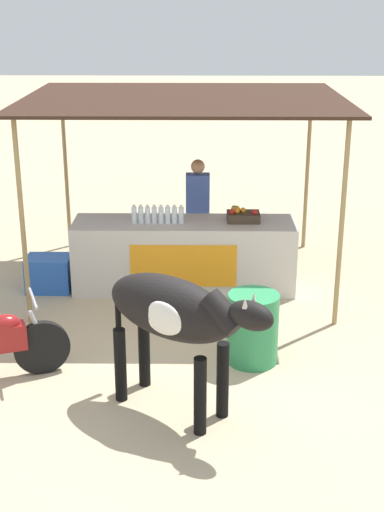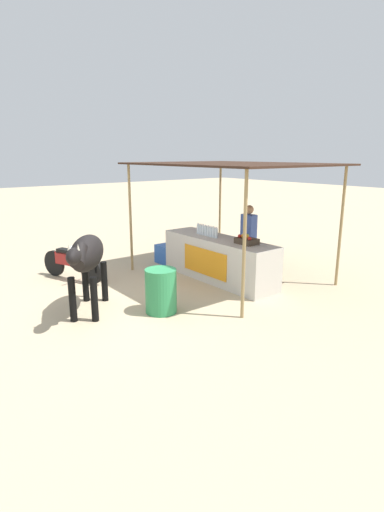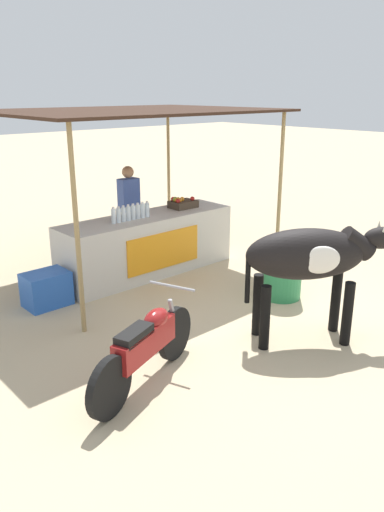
{
  "view_description": "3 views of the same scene",
  "coord_description": "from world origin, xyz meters",
  "views": [
    {
      "loc": [
        0.22,
        -6.97,
        3.84
      ],
      "look_at": [
        0.12,
        1.36,
        0.78
      ],
      "focal_mm": 50.0,
      "sensor_mm": 36.0,
      "label": 1
    },
    {
      "loc": [
        6.43,
        -3.64,
        2.76
      ],
      "look_at": [
        0.41,
        1.11,
        0.8
      ],
      "focal_mm": 28.0,
      "sensor_mm": 36.0,
      "label": 2
    },
    {
      "loc": [
        -4.66,
        -4.0,
        2.86
      ],
      "look_at": [
        -0.46,
        0.63,
        0.78
      ],
      "focal_mm": 35.0,
      "sensor_mm": 36.0,
      "label": 3
    }
  ],
  "objects": [
    {
      "name": "ground_plane",
      "position": [
        0.0,
        0.0,
        0.0
      ],
      "size": [
        60.0,
        60.0,
        0.0
      ],
      "primitive_type": "plane",
      "color": "tan"
    },
    {
      "name": "stall_counter",
      "position": [
        0.0,
        2.2,
        0.48
      ],
      "size": [
        3.0,
        0.82,
        0.96
      ],
      "color": "beige",
      "rests_on": "ground"
    },
    {
      "name": "stall_awning",
      "position": [
        0.0,
        2.5,
        2.48
      ],
      "size": [
        4.2,
        3.2,
        2.58
      ],
      "color": "#382319",
      "rests_on": "ground"
    },
    {
      "name": "water_bottle_row",
      "position": [
        -0.35,
        2.15,
        1.07
      ],
      "size": [
        0.7,
        0.07,
        0.25
      ],
      "color": "silver",
      "rests_on": "stall_counter"
    },
    {
      "name": "fruit_crate",
      "position": [
        0.79,
        2.25,
        1.04
      ],
      "size": [
        0.44,
        0.32,
        0.18
      ],
      "color": "#3F3326",
      "rests_on": "stall_counter"
    },
    {
      "name": "vendor_behind_counter",
      "position": [
        0.18,
        2.95,
        0.85
      ],
      "size": [
        0.34,
        0.22,
        1.65
      ],
      "color": "#383842",
      "rests_on": "ground"
    },
    {
      "name": "cooler_box",
      "position": [
        -1.85,
        2.1,
        0.24
      ],
      "size": [
        0.6,
        0.44,
        0.48
      ],
      "primitive_type": "cube",
      "color": "blue",
      "rests_on": "ground"
    },
    {
      "name": "water_barrel",
      "position": [
        0.8,
        0.1,
        0.4
      ],
      "size": [
        0.56,
        0.56,
        0.8
      ],
      "primitive_type": "cylinder",
      "color": "#2D8C51",
      "rests_on": "ground"
    },
    {
      "name": "cow",
      "position": [
        -0.01,
        -0.91,
        1.03
      ],
      "size": [
        1.68,
        1.37,
        1.44
      ],
      "color": "black",
      "rests_on": "ground"
    },
    {
      "name": "motorcycle_parked",
      "position": [
        -2.01,
        -0.39,
        0.43
      ],
      "size": [
        1.72,
        0.8,
        0.9
      ],
      "color": "black",
      "rests_on": "ground"
    }
  ]
}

